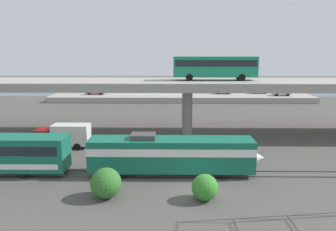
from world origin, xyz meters
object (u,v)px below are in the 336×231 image
Objects in this scene: train_locomotive at (179,153)px; transit_bus_on_overpass at (215,66)px; parked_car_4 at (281,93)px; parked_car_3 at (95,91)px; parked_car_2 at (199,90)px; parked_car_1 at (223,91)px; parked_car_0 at (259,90)px; service_truck_west at (64,135)px.

train_locomotive is 1.46× the size of transit_bus_on_overpass.
parked_car_3 is at bearing -2.04° from parked_car_4.
parked_car_4 is (19.77, -5.24, 0.00)m from parked_car_2.
parked_car_2 is (-5.97, 1.92, 0.00)m from parked_car_1.
train_locomotive reaches higher than parked_car_4.
parked_car_2 is at bearing -17.84° from parked_car_1.
train_locomotive is 4.07× the size of parked_car_1.
transit_bus_on_overpass is 40.25m from parked_car_0.
service_truck_west is 50.25m from parked_car_1.
parked_car_0 is at bearing 65.94° from transit_bus_on_overpass.
train_locomotive is 53.71m from parked_car_2.
transit_bus_on_overpass is at bearing -91.20° from parked_car_2.
transit_bus_on_overpass reaches higher than service_truck_west.
parked_car_1 is (-9.35, -0.94, 0.00)m from parked_car_0.
parked_car_2 is at bearing -114.98° from service_truck_west.
parked_car_0 and parked_car_1 have the same top height.
parked_car_0 is 41.76m from parked_car_3.
parked_car_0 is (21.51, 52.37, -0.07)m from train_locomotive.
parked_car_2 is 0.91× the size of parked_car_3.
parked_car_2 is at bearing 7.76° from parked_car_3.
parked_car_1 is at bearing -17.84° from parked_car_2.
transit_bus_on_overpass is at bearing -114.06° from parked_car_0.
service_truck_west is 1.58× the size of parked_car_1.
service_truck_west is 56.40m from parked_car_4.
transit_bus_on_overpass reaches higher than parked_car_1.
train_locomotive is at bearing 61.64° from parked_car_4.
parked_car_4 is at bearing -2.04° from parked_car_3.
transit_bus_on_overpass is 42.83m from parked_car_3.
transit_bus_on_overpass is 2.57× the size of parked_car_3.
transit_bus_on_overpass is at bearing -52.55° from parked_car_3.
service_truck_west is at bearing -159.43° from transit_bus_on_overpass.
train_locomotive is 18.94m from transit_bus_on_overpass.
transit_bus_on_overpass is at bearing 57.11° from parked_car_4.
parked_car_0 is 15.34m from parked_car_2.
parked_car_2 is (0.78, 37.00, -7.95)m from transit_bus_on_overpass.
parked_car_2 is at bearing -14.83° from parked_car_4.
parked_car_1 is 0.92× the size of parked_car_3.
parked_car_2 is at bearing 88.80° from transit_bus_on_overpass.
parked_car_1 and parked_car_3 have the same top height.
parked_car_1 is (6.74, 35.08, -7.95)m from transit_bus_on_overpass.
service_truck_west is 1.46× the size of parked_car_3.
parked_car_1 is at bearing 2.96° from parked_car_3.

